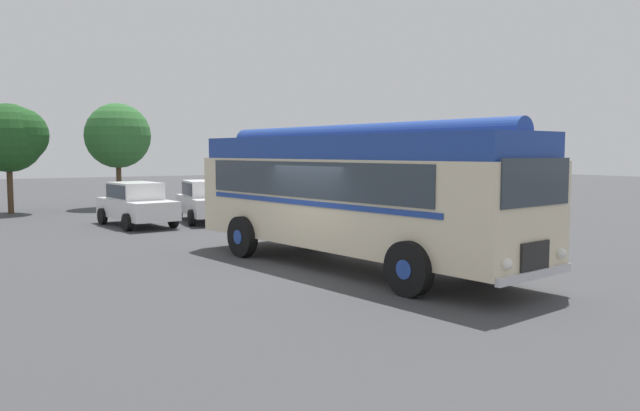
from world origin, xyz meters
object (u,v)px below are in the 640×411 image
(car_near_left, at_px, (136,204))
(car_mid_left, at_px, (206,201))
(vintage_bus, at_px, (351,190))
(traffic_cone, at_px, (559,255))

(car_near_left, bearing_deg, car_mid_left, 2.36)
(car_near_left, distance_m, car_mid_left, 2.84)
(vintage_bus, distance_m, car_near_left, 11.57)
(traffic_cone, bearing_deg, car_mid_left, 106.01)
(vintage_bus, distance_m, car_mid_left, 11.43)
(vintage_bus, relative_size, car_near_left, 2.36)
(car_near_left, height_order, car_mid_left, same)
(vintage_bus, height_order, car_mid_left, vintage_bus)
(vintage_bus, relative_size, traffic_cone, 18.83)
(car_near_left, relative_size, car_mid_left, 1.00)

